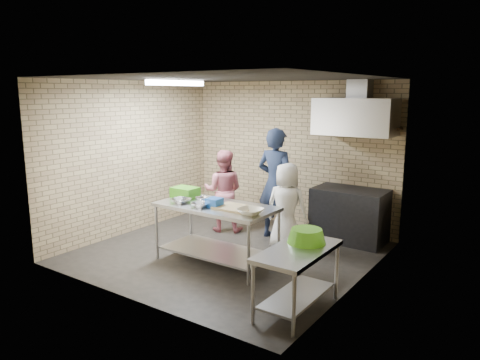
# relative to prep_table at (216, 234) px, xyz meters

# --- Properties ---
(floor) EXTENTS (4.20, 4.20, 0.00)m
(floor) POSITION_rel_prep_table_xyz_m (-0.11, 0.43, -0.44)
(floor) COLOR black
(floor) RESTS_ON ground
(ceiling) EXTENTS (4.20, 4.20, 0.00)m
(ceiling) POSITION_rel_prep_table_xyz_m (-0.11, 0.43, 2.26)
(ceiling) COLOR black
(ceiling) RESTS_ON ground
(back_wall) EXTENTS (4.20, 0.06, 2.70)m
(back_wall) POSITION_rel_prep_table_xyz_m (-0.11, 2.43, 0.91)
(back_wall) COLOR tan
(back_wall) RESTS_ON ground
(front_wall) EXTENTS (4.20, 0.06, 2.70)m
(front_wall) POSITION_rel_prep_table_xyz_m (-0.11, -1.57, 0.91)
(front_wall) COLOR tan
(front_wall) RESTS_ON ground
(left_wall) EXTENTS (0.06, 4.00, 2.70)m
(left_wall) POSITION_rel_prep_table_xyz_m (-2.21, 0.43, 0.91)
(left_wall) COLOR tan
(left_wall) RESTS_ON ground
(right_wall) EXTENTS (0.06, 4.00, 2.70)m
(right_wall) POSITION_rel_prep_table_xyz_m (1.99, 0.43, 0.91)
(right_wall) COLOR tan
(right_wall) RESTS_ON ground
(prep_table) EXTENTS (1.76, 0.88, 0.88)m
(prep_table) POSITION_rel_prep_table_xyz_m (0.00, 0.00, 0.00)
(prep_table) COLOR silver
(prep_table) RESTS_ON floor
(side_counter) EXTENTS (0.60, 1.20, 0.75)m
(side_counter) POSITION_rel_prep_table_xyz_m (1.69, -0.67, -0.07)
(side_counter) COLOR silver
(side_counter) RESTS_ON floor
(stove) EXTENTS (1.20, 0.70, 0.90)m
(stove) POSITION_rel_prep_table_xyz_m (1.24, 2.08, 0.01)
(stove) COLOR black
(stove) RESTS_ON floor
(range_hood) EXTENTS (1.30, 0.60, 0.60)m
(range_hood) POSITION_rel_prep_table_xyz_m (1.24, 2.13, 1.66)
(range_hood) COLOR silver
(range_hood) RESTS_ON back_wall
(hood_duct) EXTENTS (0.35, 0.30, 0.30)m
(hood_duct) POSITION_rel_prep_table_xyz_m (1.24, 2.28, 2.11)
(hood_duct) COLOR #A5A8AD
(hood_duct) RESTS_ON back_wall
(wall_shelf) EXTENTS (0.80, 0.20, 0.04)m
(wall_shelf) POSITION_rel_prep_table_xyz_m (1.54, 2.32, 1.48)
(wall_shelf) COLOR #3F2B19
(wall_shelf) RESTS_ON back_wall
(fluorescent_fixture) EXTENTS (0.10, 1.25, 0.08)m
(fluorescent_fixture) POSITION_rel_prep_table_xyz_m (-1.11, 0.43, 2.20)
(fluorescent_fixture) COLOR white
(fluorescent_fixture) RESTS_ON ceiling
(green_crate) EXTENTS (0.39, 0.29, 0.16)m
(green_crate) POSITION_rel_prep_table_xyz_m (-0.70, 0.12, 0.52)
(green_crate) COLOR #3E971B
(green_crate) RESTS_ON prep_table
(blue_tub) EXTENTS (0.20, 0.20, 0.13)m
(blue_tub) POSITION_rel_prep_table_xyz_m (0.05, -0.10, 0.50)
(blue_tub) COLOR blue
(blue_tub) RESTS_ON prep_table
(cutting_board) EXTENTS (0.54, 0.41, 0.03)m
(cutting_board) POSITION_rel_prep_table_xyz_m (0.35, -0.02, 0.46)
(cutting_board) COLOR tan
(cutting_board) RESTS_ON prep_table
(mixing_bowl_a) EXTENTS (0.28, 0.28, 0.07)m
(mixing_bowl_a) POSITION_rel_prep_table_xyz_m (-0.50, -0.20, 0.48)
(mixing_bowl_a) COLOR silver
(mixing_bowl_a) RESTS_ON prep_table
(mixing_bowl_b) EXTENTS (0.22, 0.22, 0.07)m
(mixing_bowl_b) POSITION_rel_prep_table_xyz_m (-0.30, 0.05, 0.47)
(mixing_bowl_b) COLOR silver
(mixing_bowl_b) RESTS_ON prep_table
(mixing_bowl_c) EXTENTS (0.26, 0.26, 0.06)m
(mixing_bowl_c) POSITION_rel_prep_table_xyz_m (-0.10, -0.22, 0.47)
(mixing_bowl_c) COLOR silver
(mixing_bowl_c) RESTS_ON prep_table
(ceramic_bowl) EXTENTS (0.35, 0.35, 0.08)m
(ceramic_bowl) POSITION_rel_prep_table_xyz_m (0.70, -0.15, 0.48)
(ceramic_bowl) COLOR beige
(ceramic_bowl) RESTS_ON prep_table
(green_basin) EXTENTS (0.46, 0.46, 0.17)m
(green_basin) POSITION_rel_prep_table_xyz_m (1.67, -0.42, 0.39)
(green_basin) COLOR #59C626
(green_basin) RESTS_ON side_counter
(bottle_red) EXTENTS (0.07, 0.07, 0.18)m
(bottle_red) POSITION_rel_prep_table_xyz_m (1.29, 2.32, 1.59)
(bottle_red) COLOR #B22619
(bottle_red) RESTS_ON wall_shelf
(man_navy) EXTENTS (0.70, 0.47, 1.91)m
(man_navy) POSITION_rel_prep_table_xyz_m (0.12, 1.52, 0.52)
(man_navy) COLOR #141B32
(man_navy) RESTS_ON floor
(woman_pink) EXTENTS (0.90, 0.83, 1.48)m
(woman_pink) POSITION_rel_prep_table_xyz_m (-0.87, 1.34, 0.30)
(woman_pink) COLOR #C66978
(woman_pink) RESTS_ON floor
(woman_white) EXTENTS (0.73, 0.52, 1.41)m
(woman_white) POSITION_rel_prep_table_xyz_m (0.58, 1.08, 0.27)
(woman_white) COLOR white
(woman_white) RESTS_ON floor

